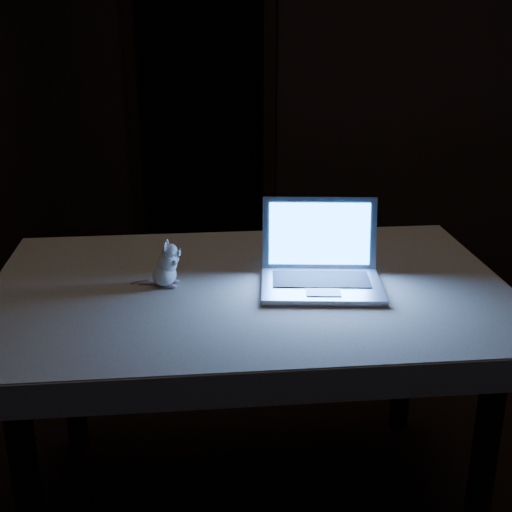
# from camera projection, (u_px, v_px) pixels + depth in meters

# --- Properties ---
(floor) EXTENTS (5.00, 5.00, 0.00)m
(floor) POSITION_uv_depth(u_px,v_px,m) (291.00, 470.00, 2.52)
(floor) COLOR black
(floor) RESTS_ON ground
(back_wall) EXTENTS (4.50, 0.04, 2.60)m
(back_wall) POSITION_uv_depth(u_px,v_px,m) (365.00, 56.00, 4.35)
(back_wall) COLOR black
(back_wall) RESTS_ON ground
(doorway) EXTENTS (1.06, 0.36, 2.13)m
(doorway) POSITION_uv_depth(u_px,v_px,m) (201.00, 89.00, 4.67)
(doorway) COLOR black
(doorway) RESTS_ON back_wall
(table) EXTENTS (1.71, 1.38, 0.80)m
(table) POSITION_uv_depth(u_px,v_px,m) (250.00, 399.00, 2.24)
(table) COLOR black
(table) RESTS_ON floor
(tablecloth) EXTENTS (1.88, 1.64, 0.09)m
(tablecloth) POSITION_uv_depth(u_px,v_px,m) (232.00, 299.00, 2.11)
(tablecloth) COLOR beige
(tablecloth) RESTS_ON table
(laptop) EXTENTS (0.42, 0.38, 0.24)m
(laptop) POSITION_uv_depth(u_px,v_px,m) (323.00, 251.00, 2.02)
(laptop) COLOR #A4A4A8
(laptop) RESTS_ON tablecloth
(plush_mouse) EXTENTS (0.14, 0.14, 0.14)m
(plush_mouse) POSITION_uv_depth(u_px,v_px,m) (164.00, 264.00, 2.07)
(plush_mouse) COLOR white
(plush_mouse) RESTS_ON tablecloth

